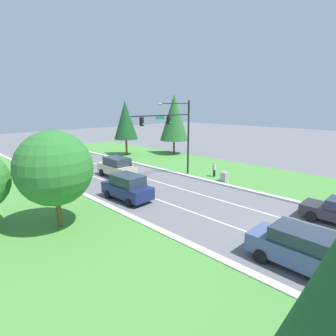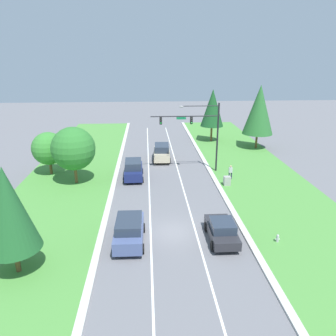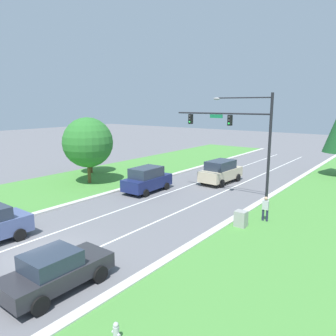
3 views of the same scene
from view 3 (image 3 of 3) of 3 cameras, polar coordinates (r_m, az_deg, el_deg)
The scene contains 13 objects.
ground_plane at distance 18.35m, azimuth -21.57°, elevation -13.78°, with size 160.00×160.00×0.00m, color slate.
curb_strip_right at distance 14.25m, azimuth -8.80°, elevation -20.32°, with size 0.50×90.00×0.15m.
lane_stripe_inner_left at distance 19.80m, azimuth -24.36°, elevation -12.12°, with size 0.14×81.00×0.01m.
lane_stripe_inner_right at distance 16.96m, azimuth -18.26°, elevation -15.65°, with size 0.14×81.00×0.01m.
traffic_signal_mast at distance 25.01m, azimuth 12.56°, elevation 6.26°, with size 7.96×0.41×8.26m.
navy_suv at distance 28.33m, azimuth -3.68°, elevation -1.99°, with size 2.29×4.72×2.15m.
charcoal_sedan at distance 14.59m, azimuth -18.93°, elevation -16.51°, with size 2.13×4.52×1.69m.
champagne_suv at distance 31.80m, azimuth 9.17°, elevation -0.59°, with size 2.41×5.08×2.19m.
utility_cabinet at distance 20.77m, azimuth 12.57°, elevation -8.73°, with size 0.70×0.60×1.06m.
pedestrian at distance 21.98m, azimuth 16.61°, elevation -6.70°, with size 0.40×0.25×1.69m.
fire_hydrant at distance 11.75m, azimuth -9.03°, elevation -26.42°, with size 0.34×0.20×0.70m.
oak_near_left_tree at distance 31.51m, azimuth -13.79°, elevation 4.33°, with size 4.67×4.67×6.29m.
oak_far_left_tree at distance 36.33m, azimuth -13.43°, elevation 3.96°, with size 3.81×3.81×5.08m.
Camera 3 is at (14.53, -8.35, 7.47)m, focal length 35.00 mm.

